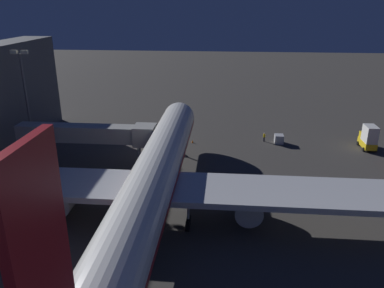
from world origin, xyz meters
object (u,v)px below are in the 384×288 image
at_px(traffic_cone_nose_port, 192,141).
at_px(traffic_cone_nose_starboard, 169,141).
at_px(baggage_container_near_belt, 279,139).
at_px(airliner_at_gate, 150,188).
at_px(jet_bridge, 96,134).
at_px(cargo_truck_aft, 369,137).
at_px(ground_crew_walking_aft, 264,137).
at_px(apron_floodlight_mast, 26,94).

distance_m(traffic_cone_nose_port, traffic_cone_nose_starboard, 4.40).
height_order(baggage_container_near_belt, traffic_cone_nose_port, baggage_container_near_belt).
height_order(airliner_at_gate, traffic_cone_nose_port, airliner_at_gate).
distance_m(airliner_at_gate, jet_bridge, 20.70).
bearing_deg(traffic_cone_nose_port, cargo_truck_aft, 179.55).
distance_m(jet_bridge, ground_crew_walking_aft, 30.87).
xyz_separation_m(apron_floodlight_mast, cargo_truck_aft, (-58.99, -5.68, -7.93)).
height_order(cargo_truck_aft, ground_crew_walking_aft, cargo_truck_aft).
xyz_separation_m(apron_floodlight_mast, traffic_cone_nose_port, (-27.70, -5.92, -9.78)).
xyz_separation_m(jet_bridge, traffic_cone_nose_starboard, (-9.54, -11.90, -5.14)).
height_order(airliner_at_gate, jet_bridge, airliner_at_gate).
relative_size(jet_bridge, cargo_truck_aft, 4.89).
xyz_separation_m(airliner_at_gate, ground_crew_walking_aft, (-15.51, -30.87, -4.30)).
height_order(ground_crew_walking_aft, traffic_cone_nose_port, ground_crew_walking_aft).
bearing_deg(cargo_truck_aft, ground_crew_walking_aft, -6.82).
distance_m(ground_crew_walking_aft, traffic_cone_nose_starboard, 17.82).
bearing_deg(traffic_cone_nose_starboard, ground_crew_walking_aft, -173.85).
xyz_separation_m(airliner_at_gate, baggage_container_near_belt, (-18.15, -30.18, -4.45)).
xyz_separation_m(apron_floodlight_mast, baggage_container_near_belt, (-43.65, -7.14, -9.25)).
height_order(apron_floodlight_mast, baggage_container_near_belt, apron_floodlight_mast).
relative_size(traffic_cone_nose_port, traffic_cone_nose_starboard, 1.00).
xyz_separation_m(airliner_at_gate, jet_bridge, (11.74, -17.06, 0.16)).
height_order(jet_bridge, ground_crew_walking_aft, jet_bridge).
bearing_deg(apron_floodlight_mast, jet_bridge, 156.52).
bearing_deg(cargo_truck_aft, traffic_cone_nose_port, -0.45).
height_order(jet_bridge, baggage_container_near_belt, jet_bridge).
relative_size(airliner_at_gate, ground_crew_walking_aft, 35.02).
bearing_deg(baggage_container_near_belt, cargo_truck_aft, 174.56).
relative_size(apron_floodlight_mast, traffic_cone_nose_port, 31.37).
height_order(apron_floodlight_mast, cargo_truck_aft, apron_floodlight_mast).
bearing_deg(apron_floodlight_mast, traffic_cone_nose_starboard, -165.73).
xyz_separation_m(ground_crew_walking_aft, traffic_cone_nose_starboard, (17.71, 1.91, -0.67)).
relative_size(airliner_at_gate, baggage_container_near_belt, 33.71).
relative_size(jet_bridge, ground_crew_walking_aft, 12.66).
bearing_deg(cargo_truck_aft, apron_floodlight_mast, 5.50).
height_order(cargo_truck_aft, traffic_cone_nose_starboard, cargo_truck_aft).
bearing_deg(airliner_at_gate, cargo_truck_aft, -139.39).
bearing_deg(traffic_cone_nose_port, baggage_container_near_belt, -175.63).
xyz_separation_m(jet_bridge, apron_floodlight_mast, (13.76, -5.98, 4.64)).
bearing_deg(baggage_container_near_belt, apron_floodlight_mast, 9.29).
bearing_deg(ground_crew_walking_aft, jet_bridge, 26.88).
bearing_deg(airliner_at_gate, traffic_cone_nose_starboard, -85.66).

